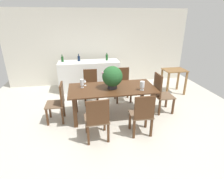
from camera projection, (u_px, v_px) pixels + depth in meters
ground_plane at (112, 116)px, 4.49m from camera, size 7.04×7.04×0.00m
back_wall at (100, 48)px, 6.37m from camera, size 6.40×0.10×2.60m
dining_table at (112, 92)px, 4.29m from camera, size 2.05×0.96×0.76m
chair_near_left at (97, 118)px, 3.43m from camera, size 0.49×0.50×0.94m
chair_head_end at (59, 101)px, 4.13m from camera, size 0.42×0.45×0.93m
chair_foot_end at (160, 92)px, 4.52m from camera, size 0.44×0.45×1.03m
chair_far_left at (91, 85)px, 5.09m from camera, size 0.44×0.46×0.95m
chair_far_right at (122, 83)px, 5.23m from camera, size 0.48×0.41×0.96m
chair_near_right at (143, 114)px, 3.59m from camera, size 0.45×0.41×0.93m
flower_centerpiece at (112, 77)px, 4.11m from camera, size 0.49×0.48×0.53m
crystal_vase_left at (82, 83)px, 4.21m from camera, size 0.08×0.08×0.21m
crystal_vase_center_near at (142, 85)px, 4.06m from camera, size 0.10×0.10×0.21m
wine_glass at (85, 81)px, 4.35m from camera, size 0.06×0.06×0.16m
kitchen_counter at (89, 76)px, 6.01m from camera, size 1.97×0.66×0.97m
wine_bottle_amber at (107, 57)px, 5.95m from camera, size 0.08×0.08×0.25m
wine_bottle_dark at (79, 58)px, 5.85m from camera, size 0.08×0.08×0.23m
wine_bottle_tall at (62, 59)px, 5.75m from camera, size 0.08×0.08×0.23m
side_table at (174, 75)px, 5.68m from camera, size 0.68×0.54×0.78m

